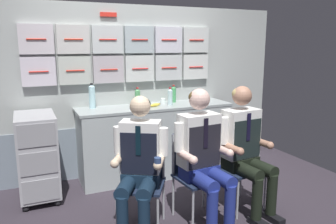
% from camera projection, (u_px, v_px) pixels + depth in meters
% --- Properties ---
extents(ground, '(4.80, 4.80, 0.04)m').
position_uv_depth(ground, '(176.00, 217.00, 3.31)').
color(ground, '#302931').
extents(galley_bulkhead, '(4.20, 0.14, 2.15)m').
position_uv_depth(galley_bulkhead, '(131.00, 89.00, 4.32)').
color(galley_bulkhead, '#AAB0AC').
rests_on(galley_bulkhead, ground).
extents(galley_counter, '(1.96, 0.53, 0.91)m').
position_uv_depth(galley_counter, '(156.00, 140.00, 4.29)').
color(galley_counter, '#A7B0B0').
rests_on(galley_counter, ground).
extents(service_trolley, '(0.40, 0.65, 0.94)m').
position_uv_depth(service_trolley, '(37.00, 154.00, 3.60)').
color(service_trolley, black).
rests_on(service_trolley, ground).
extents(folding_chair_left, '(0.55, 0.55, 0.83)m').
position_uv_depth(folding_chair_left, '(143.00, 172.00, 3.09)').
color(folding_chair_left, '#A8AAAF').
rests_on(folding_chair_left, ground).
extents(crew_member_left, '(0.59, 0.67, 1.23)m').
position_uv_depth(crew_member_left, '(139.00, 161.00, 2.90)').
color(crew_member_left, black).
rests_on(crew_member_left, ground).
extents(folding_chair_right, '(0.43, 0.43, 0.83)m').
position_uv_depth(folding_chair_right, '(194.00, 166.00, 3.24)').
color(folding_chair_right, '#A8AAAF').
rests_on(folding_chair_right, ground).
extents(crew_member_right, '(0.51, 0.65, 1.27)m').
position_uv_depth(crew_member_right, '(203.00, 152.00, 3.06)').
color(crew_member_right, black).
rests_on(crew_member_right, ground).
extents(folding_chair_by_counter, '(0.44, 0.44, 0.83)m').
position_uv_depth(folding_chair_by_counter, '(234.00, 158.00, 3.47)').
color(folding_chair_by_counter, '#A8AAAF').
rests_on(folding_chair_by_counter, ground).
extents(crew_member_by_counter, '(0.51, 0.65, 1.27)m').
position_uv_depth(crew_member_by_counter, '(246.00, 144.00, 3.30)').
color(crew_member_by_counter, black).
rests_on(crew_member_by_counter, ground).
extents(water_bottle_clear, '(0.07, 0.07, 0.22)m').
position_uv_depth(water_bottle_clear, '(138.00, 97.00, 4.21)').
color(water_bottle_clear, '#50965C').
rests_on(water_bottle_clear, galley_counter).
extents(water_bottle_tall, '(0.07, 0.07, 0.23)m').
position_uv_depth(water_bottle_tall, '(174.00, 94.00, 4.42)').
color(water_bottle_tall, '#469E5C').
rests_on(water_bottle_tall, galley_counter).
extents(sparkling_bottle_green, '(0.06, 0.06, 0.23)m').
position_uv_depth(sparkling_bottle_green, '(170.00, 97.00, 4.21)').
color(sparkling_bottle_green, silver).
rests_on(sparkling_bottle_green, galley_counter).
extents(water_bottle_short, '(0.08, 0.08, 0.30)m').
position_uv_depth(water_bottle_short, '(92.00, 96.00, 4.00)').
color(water_bottle_short, '#AEDBE4').
rests_on(water_bottle_short, galley_counter).
extents(espresso_cup_small, '(0.06, 0.06, 0.06)m').
position_uv_depth(espresso_cup_small, '(163.00, 100.00, 4.40)').
color(espresso_cup_small, white).
rests_on(espresso_cup_small, galley_counter).
extents(paper_cup_blue, '(0.06, 0.06, 0.07)m').
position_uv_depth(paper_cup_blue, '(204.00, 99.00, 4.47)').
color(paper_cup_blue, silver).
rests_on(paper_cup_blue, galley_counter).
extents(snack_banana, '(0.17, 0.10, 0.04)m').
position_uv_depth(snack_banana, '(155.00, 105.00, 4.13)').
color(snack_banana, yellow).
rests_on(snack_banana, galley_counter).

